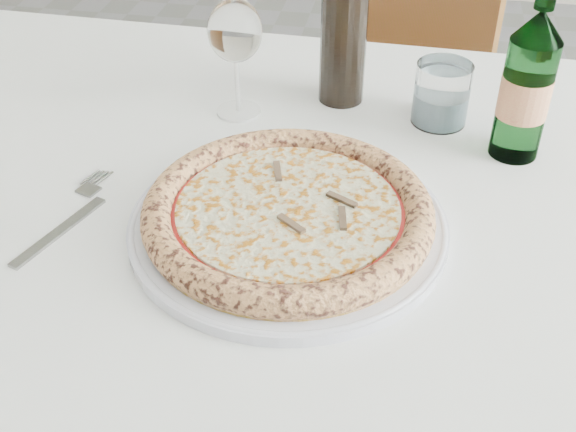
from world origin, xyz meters
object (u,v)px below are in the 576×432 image
object	(u,v)px
tumbler	(441,98)
wine_bottle	(344,25)
plate	(288,224)
pizza	(288,212)
wine_glass	(235,34)
chair_far	(386,70)
beer_bottle	(527,85)
dining_table	(301,233)

from	to	relation	value
tumbler	wine_bottle	bearing A→B (deg)	163.62
plate	pizza	size ratio (longest dim) A/B	1.10
plate	pizza	bearing A→B (deg)	160.64
plate	wine_bottle	distance (m)	0.35
wine_glass	plate	bearing A→B (deg)	-65.00
wine_glass	wine_bottle	bearing A→B (deg)	26.05
chair_far	plate	bearing A→B (deg)	-94.17
wine_bottle	beer_bottle	bearing A→B (deg)	-24.26
plate	beer_bottle	bearing A→B (deg)	39.35
plate	tumbler	world-z (taller)	tumbler
pizza	wine_bottle	size ratio (longest dim) A/B	1.22
tumbler	dining_table	bearing A→B (deg)	-131.73
chair_far	wine_bottle	size ratio (longest dim) A/B	3.39
chair_far	beer_bottle	world-z (taller)	beer_bottle
dining_table	wine_glass	world-z (taller)	wine_glass
plate	wine_bottle	xyz separation A→B (m)	(0.02, 0.33, 0.11)
pizza	beer_bottle	distance (m)	0.35
beer_bottle	plate	bearing A→B (deg)	-140.65
dining_table	plate	distance (m)	0.14
chair_far	wine_bottle	xyz separation A→B (m)	(-0.05, -0.58, 0.34)
wine_glass	chair_far	bearing A→B (deg)	73.79
plate	tumbler	distance (m)	0.33
wine_bottle	plate	bearing A→B (deg)	-93.56
dining_table	plate	size ratio (longest dim) A/B	4.20
pizza	plate	bearing A→B (deg)	-19.36
pizza	wine_glass	bearing A→B (deg)	115.00
pizza	chair_far	bearing A→B (deg)	85.83
wine_glass	pizza	bearing A→B (deg)	-65.00
dining_table	tumbler	bearing A→B (deg)	48.27
tumbler	beer_bottle	bearing A→B (deg)	-34.24
tumbler	beer_bottle	world-z (taller)	beer_bottle
plate	beer_bottle	distance (m)	0.36
tumbler	beer_bottle	distance (m)	0.14
chair_far	plate	xyz separation A→B (m)	(-0.07, -0.91, 0.23)
dining_table	tumbler	size ratio (longest dim) A/B	17.55
chair_far	wine_bottle	world-z (taller)	wine_bottle
pizza	beer_bottle	size ratio (longest dim) A/B	1.33
pizza	wine_glass	distance (m)	0.30
chair_far	wine_bottle	bearing A→B (deg)	-94.52
chair_far	beer_bottle	size ratio (longest dim) A/B	3.70
pizza	wine_bottle	distance (m)	0.34
chair_far	wine_glass	xyz separation A→B (m)	(-0.19, -0.65, 0.35)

